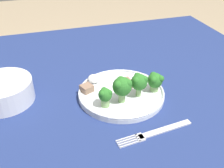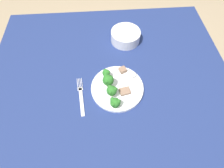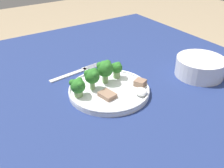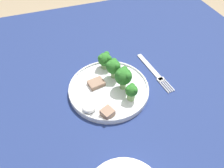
# 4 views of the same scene
# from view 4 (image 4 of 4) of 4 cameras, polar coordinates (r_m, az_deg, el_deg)

# --- Properties ---
(table) EXTENTS (1.15, 1.12, 0.73)m
(table) POSITION_cam_4_polar(r_m,az_deg,el_deg) (0.72, 1.66, -6.73)
(table) COLOR navy
(table) RESTS_ON ground_plane
(dinner_plate) EXTENTS (0.23, 0.23, 0.02)m
(dinner_plate) POSITION_cam_4_polar(r_m,az_deg,el_deg) (0.64, -0.86, -1.24)
(dinner_plate) COLOR white
(dinner_plate) RESTS_ON table
(fork) EXTENTS (0.04, 0.19, 0.00)m
(fork) POSITION_cam_4_polar(r_m,az_deg,el_deg) (0.71, 10.85, 3.22)
(fork) COLOR silver
(fork) RESTS_ON table
(broccoli_floret_near_rim_left) EXTENTS (0.04, 0.04, 0.06)m
(broccoli_floret_near_rim_left) POSITION_cam_4_polar(r_m,az_deg,el_deg) (0.64, 0.32, 4.59)
(broccoli_floret_near_rim_left) COLOR #7FA866
(broccoli_floret_near_rim_left) RESTS_ON dinner_plate
(broccoli_floret_center_left) EXTENTS (0.04, 0.03, 0.05)m
(broccoli_floret_center_left) POSITION_cam_4_polar(r_m,az_deg,el_deg) (0.59, 5.11, -1.85)
(broccoli_floret_center_left) COLOR #7FA866
(broccoli_floret_center_left) RESTS_ON dinner_plate
(broccoli_floret_back_left) EXTENTS (0.05, 0.05, 0.07)m
(broccoli_floret_back_left) POSITION_cam_4_polar(r_m,az_deg,el_deg) (0.60, 3.00, 2.01)
(broccoli_floret_back_left) COLOR #7FA866
(broccoli_floret_back_left) RESTS_ON dinner_plate
(broccoli_floret_front_left) EXTENTS (0.04, 0.04, 0.05)m
(broccoli_floret_front_left) POSITION_cam_4_polar(r_m,az_deg,el_deg) (0.68, -1.93, 6.41)
(broccoli_floret_front_left) COLOR #7FA866
(broccoli_floret_front_left) RESTS_ON dinner_plate
(meat_slice_front_slice) EXTENTS (0.05, 0.04, 0.01)m
(meat_slice_front_slice) POSITION_cam_4_polar(r_m,az_deg,el_deg) (0.64, -4.14, 0.22)
(meat_slice_front_slice) COLOR #846651
(meat_slice_front_slice) RESTS_ON dinner_plate
(meat_slice_middle_slice) EXTENTS (0.04, 0.04, 0.02)m
(meat_slice_middle_slice) POSITION_cam_4_polar(r_m,az_deg,el_deg) (0.57, -1.19, -7.47)
(meat_slice_middle_slice) COLOR #846651
(meat_slice_middle_slice) RESTS_ON dinner_plate
(sauce_dollop) EXTENTS (0.04, 0.03, 0.02)m
(sauce_dollop) POSITION_cam_4_polar(r_m,az_deg,el_deg) (0.58, -6.02, -6.19)
(sauce_dollop) COLOR white
(sauce_dollop) RESTS_ON dinner_plate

